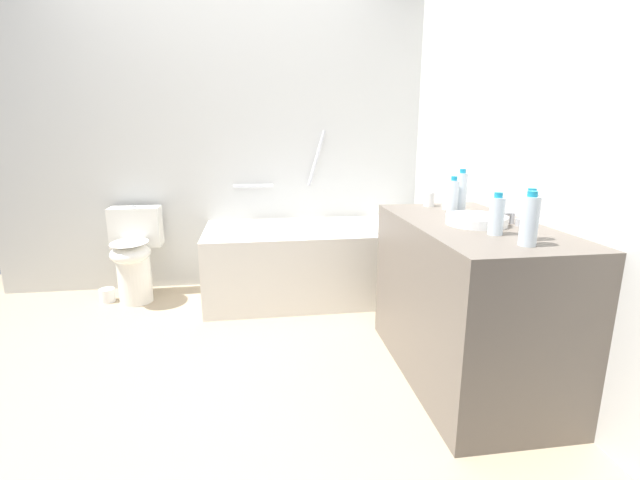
{
  "coord_description": "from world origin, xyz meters",
  "views": [
    {
      "loc": [
        0.22,
        -2.41,
        1.28
      ],
      "look_at": [
        0.58,
        0.09,
        0.66
      ],
      "focal_mm": 25.13,
      "sensor_mm": 36.0,
      "label": 1
    }
  ],
  "objects_px": {
    "toilet": "(134,253)",
    "water_bottle_4": "(453,198)",
    "drinking_glass_0": "(448,202)",
    "toilet_paper_roll": "(107,295)",
    "bathtub": "(315,259)",
    "water_bottle_2": "(497,215)",
    "water_bottle_1": "(529,216)",
    "water_bottle_3": "(529,220)",
    "drinking_glass_1": "(429,199)",
    "water_bottle_0": "(461,193)",
    "sink_basin": "(476,220)",
    "sink_faucet": "(509,218)"
  },
  "relations": [
    {
      "from": "water_bottle_4",
      "to": "drinking_glass_1",
      "type": "distance_m",
      "value": 0.31
    },
    {
      "from": "water_bottle_3",
      "to": "drinking_glass_0",
      "type": "relative_size",
      "value": 2.62
    },
    {
      "from": "water_bottle_4",
      "to": "water_bottle_3",
      "type": "bearing_deg",
      "value": -87.61
    },
    {
      "from": "toilet",
      "to": "water_bottle_4",
      "type": "bearing_deg",
      "value": 58.82
    },
    {
      "from": "water_bottle_3",
      "to": "drinking_glass_1",
      "type": "relative_size",
      "value": 2.57
    },
    {
      "from": "drinking_glass_0",
      "to": "toilet_paper_roll",
      "type": "xyz_separation_m",
      "value": [
        -2.24,
        0.99,
        -0.82
      ]
    },
    {
      "from": "toilet_paper_roll",
      "to": "water_bottle_1",
      "type": "bearing_deg",
      "value": -37.42
    },
    {
      "from": "water_bottle_0",
      "to": "drinking_glass_1",
      "type": "bearing_deg",
      "value": 104.4
    },
    {
      "from": "water_bottle_2",
      "to": "water_bottle_4",
      "type": "xyz_separation_m",
      "value": [
        0.0,
        0.45,
        0.01
      ]
    },
    {
      "from": "water_bottle_0",
      "to": "water_bottle_3",
      "type": "bearing_deg",
      "value": -92.99
    },
    {
      "from": "toilet",
      "to": "water_bottle_4",
      "type": "height_order",
      "value": "water_bottle_4"
    },
    {
      "from": "toilet",
      "to": "water_bottle_0",
      "type": "relative_size",
      "value": 2.9
    },
    {
      "from": "toilet",
      "to": "drinking_glass_0",
      "type": "relative_size",
      "value": 8.54
    },
    {
      "from": "drinking_glass_0",
      "to": "toilet",
      "type": "bearing_deg",
      "value": 153.49
    },
    {
      "from": "bathtub",
      "to": "drinking_glass_0",
      "type": "height_order",
      "value": "bathtub"
    },
    {
      "from": "bathtub",
      "to": "drinking_glass_1",
      "type": "xyz_separation_m",
      "value": [
        0.59,
        -0.77,
        0.58
      ]
    },
    {
      "from": "water_bottle_1",
      "to": "water_bottle_2",
      "type": "distance_m",
      "value": 0.14
    },
    {
      "from": "toilet",
      "to": "drinking_glass_1",
      "type": "bearing_deg",
      "value": 65.65
    },
    {
      "from": "sink_basin",
      "to": "sink_faucet",
      "type": "xyz_separation_m",
      "value": [
        0.17,
        0.0,
        0.01
      ]
    },
    {
      "from": "water_bottle_3",
      "to": "sink_faucet",
      "type": "bearing_deg",
      "value": 68.02
    },
    {
      "from": "toilet_paper_roll",
      "to": "sink_basin",
      "type": "bearing_deg",
      "value": -32.67
    },
    {
      "from": "toilet",
      "to": "sink_basin",
      "type": "height_order",
      "value": "sink_basin"
    },
    {
      "from": "water_bottle_4",
      "to": "drinking_glass_0",
      "type": "relative_size",
      "value": 2.53
    },
    {
      "from": "toilet",
      "to": "toilet_paper_roll",
      "type": "bearing_deg",
      "value": -85.4
    },
    {
      "from": "sink_basin",
      "to": "water_bottle_1",
      "type": "relative_size",
      "value": 1.34
    },
    {
      "from": "sink_faucet",
      "to": "drinking_glass_0",
      "type": "distance_m",
      "value": 0.44
    },
    {
      "from": "sink_basin",
      "to": "bathtub",
      "type": "bearing_deg",
      "value": 115.13
    },
    {
      "from": "water_bottle_0",
      "to": "water_bottle_2",
      "type": "height_order",
      "value": "water_bottle_0"
    },
    {
      "from": "drinking_glass_1",
      "to": "bathtub",
      "type": "bearing_deg",
      "value": 127.41
    },
    {
      "from": "sink_basin",
      "to": "water_bottle_0",
      "type": "bearing_deg",
      "value": 80.97
    },
    {
      "from": "sink_basin",
      "to": "water_bottle_4",
      "type": "xyz_separation_m",
      "value": [
        -0.02,
        0.24,
        0.08
      ]
    },
    {
      "from": "drinking_glass_0",
      "to": "toilet_paper_roll",
      "type": "distance_m",
      "value": 2.59
    },
    {
      "from": "water_bottle_2",
      "to": "drinking_glass_0",
      "type": "height_order",
      "value": "water_bottle_2"
    },
    {
      "from": "sink_basin",
      "to": "drinking_glass_0",
      "type": "height_order",
      "value": "drinking_glass_0"
    },
    {
      "from": "sink_faucet",
      "to": "water_bottle_0",
      "type": "distance_m",
      "value": 0.31
    },
    {
      "from": "water_bottle_3",
      "to": "water_bottle_0",
      "type": "bearing_deg",
      "value": 87.01
    },
    {
      "from": "bathtub",
      "to": "water_bottle_2",
      "type": "xyz_separation_m",
      "value": [
        0.6,
        -1.52,
        0.62
      ]
    },
    {
      "from": "water_bottle_4",
      "to": "drinking_glass_0",
      "type": "xyz_separation_m",
      "value": [
        0.06,
        0.18,
        -0.06
      ]
    },
    {
      "from": "sink_basin",
      "to": "drinking_glass_0",
      "type": "bearing_deg",
      "value": 84.77
    },
    {
      "from": "bathtub",
      "to": "water_bottle_4",
      "type": "distance_m",
      "value": 1.38
    },
    {
      "from": "sink_basin",
      "to": "water_bottle_4",
      "type": "relative_size",
      "value": 1.38
    },
    {
      "from": "toilet",
      "to": "water_bottle_0",
      "type": "bearing_deg",
      "value": 60.34
    },
    {
      "from": "sink_basin",
      "to": "drinking_glass_1",
      "type": "relative_size",
      "value": 3.42
    },
    {
      "from": "water_bottle_4",
      "to": "toilet_paper_roll",
      "type": "height_order",
      "value": "water_bottle_4"
    },
    {
      "from": "bathtub",
      "to": "toilet_paper_roll",
      "type": "height_order",
      "value": "bathtub"
    },
    {
      "from": "toilet",
      "to": "sink_basin",
      "type": "distance_m",
      "value": 2.49
    },
    {
      "from": "sink_basin",
      "to": "drinking_glass_0",
      "type": "xyz_separation_m",
      "value": [
        0.04,
        0.42,
        0.02
      ]
    },
    {
      "from": "drinking_glass_0",
      "to": "drinking_glass_1",
      "type": "xyz_separation_m",
      "value": [
        -0.06,
        0.12,
        0.0
      ]
    },
    {
      "from": "sink_faucet",
      "to": "drinking_glass_1",
      "type": "xyz_separation_m",
      "value": [
        -0.2,
        0.54,
        0.01
      ]
    },
    {
      "from": "drinking_glass_1",
      "to": "water_bottle_2",
      "type": "bearing_deg",
      "value": -89.51
    }
  ]
}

